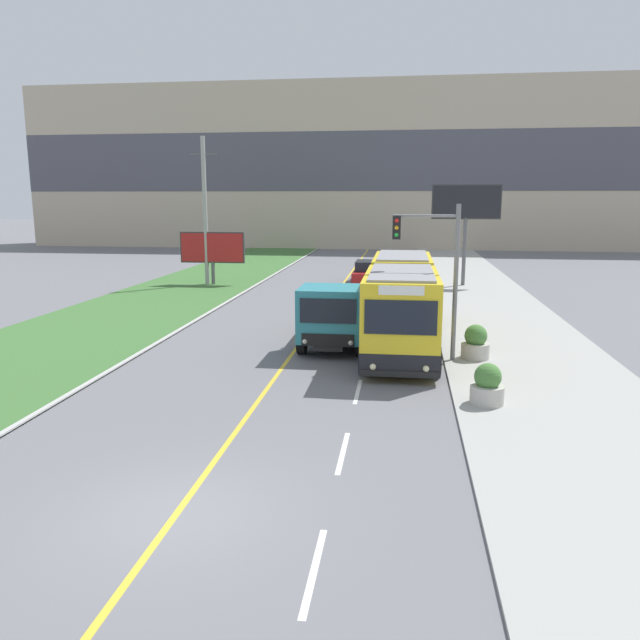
{
  "coord_description": "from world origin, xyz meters",
  "views": [
    {
      "loc": [
        4.01,
        -10.06,
        5.68
      ],
      "look_at": [
        1.1,
        11.56,
        1.4
      ],
      "focal_mm": 35.0,
      "sensor_mm": 36.0,
      "label": 1
    }
  ],
  "objects_px": {
    "utility_pole_far": "(205,211)",
    "billboard_large": "(466,207)",
    "planter_round_near": "(487,386)",
    "car_distant": "(367,272)",
    "planter_round_second": "(475,343)",
    "traffic_light_mast": "(436,262)",
    "city_bus": "(401,302)",
    "dump_truck": "(334,316)",
    "billboard_small": "(212,249)"
  },
  "relations": [
    {
      "from": "billboard_small",
      "to": "planter_round_second",
      "type": "xyz_separation_m",
      "value": [
        15.15,
        -17.93,
        -1.77
      ]
    },
    {
      "from": "billboard_large",
      "to": "billboard_small",
      "type": "xyz_separation_m",
      "value": [
        -16.42,
        -1.34,
        -2.68
      ]
    },
    {
      "from": "dump_truck",
      "to": "car_distant",
      "type": "relative_size",
      "value": 1.48
    },
    {
      "from": "city_bus",
      "to": "billboard_large",
      "type": "relative_size",
      "value": 1.85
    },
    {
      "from": "traffic_light_mast",
      "to": "planter_round_second",
      "type": "relative_size",
      "value": 4.49
    },
    {
      "from": "city_bus",
      "to": "dump_truck",
      "type": "xyz_separation_m",
      "value": [
        -2.53,
        -1.36,
        -0.39
      ]
    },
    {
      "from": "dump_truck",
      "to": "planter_round_near",
      "type": "distance_m",
      "value": 7.99
    },
    {
      "from": "traffic_light_mast",
      "to": "dump_truck",
      "type": "bearing_deg",
      "value": 158.01
    },
    {
      "from": "utility_pole_far",
      "to": "traffic_light_mast",
      "type": "bearing_deg",
      "value": -52.33
    },
    {
      "from": "planter_round_near",
      "to": "planter_round_second",
      "type": "distance_m",
      "value": 5.05
    },
    {
      "from": "car_distant",
      "to": "billboard_small",
      "type": "xyz_separation_m",
      "value": [
        -10.09,
        -2.6,
        1.7
      ]
    },
    {
      "from": "planter_round_second",
      "to": "car_distant",
      "type": "bearing_deg",
      "value": 103.85
    },
    {
      "from": "billboard_large",
      "to": "dump_truck",
      "type": "bearing_deg",
      "value": -109.62
    },
    {
      "from": "dump_truck",
      "to": "planter_round_near",
      "type": "xyz_separation_m",
      "value": [
        4.96,
        -6.23,
        -0.66
      ]
    },
    {
      "from": "billboard_large",
      "to": "traffic_light_mast",
      "type": "bearing_deg",
      "value": -98.01
    },
    {
      "from": "dump_truck",
      "to": "traffic_light_mast",
      "type": "bearing_deg",
      "value": -21.99
    },
    {
      "from": "utility_pole_far",
      "to": "car_distant",
      "type": "bearing_deg",
      "value": 13.87
    },
    {
      "from": "city_bus",
      "to": "billboard_large",
      "type": "xyz_separation_m",
      "value": [
        3.92,
        16.72,
        3.44
      ]
    },
    {
      "from": "utility_pole_far",
      "to": "billboard_large",
      "type": "distance_m",
      "value": 16.89
    },
    {
      "from": "utility_pole_far",
      "to": "planter_round_near",
      "type": "relative_size",
      "value": 8.32
    },
    {
      "from": "city_bus",
      "to": "dump_truck",
      "type": "relative_size",
      "value": 1.9
    },
    {
      "from": "car_distant",
      "to": "traffic_light_mast",
      "type": "distance_m",
      "value": 21.32
    },
    {
      "from": "car_distant",
      "to": "planter_round_second",
      "type": "bearing_deg",
      "value": -76.15
    },
    {
      "from": "traffic_light_mast",
      "to": "billboard_small",
      "type": "height_order",
      "value": "traffic_light_mast"
    },
    {
      "from": "car_distant",
      "to": "traffic_light_mast",
      "type": "bearing_deg",
      "value": -80.25
    },
    {
      "from": "billboard_small",
      "to": "city_bus",
      "type": "bearing_deg",
      "value": -50.89
    },
    {
      "from": "car_distant",
      "to": "billboard_small",
      "type": "height_order",
      "value": "billboard_small"
    },
    {
      "from": "city_bus",
      "to": "planter_round_near",
      "type": "height_order",
      "value": "city_bus"
    },
    {
      "from": "utility_pole_far",
      "to": "billboard_large",
      "type": "relative_size",
      "value": 1.47
    },
    {
      "from": "car_distant",
      "to": "traffic_light_mast",
      "type": "xyz_separation_m",
      "value": [
        3.58,
        -20.83,
        2.82
      ]
    },
    {
      "from": "dump_truck",
      "to": "planter_round_near",
      "type": "relative_size",
      "value": 5.53
    },
    {
      "from": "billboard_large",
      "to": "planter_round_second",
      "type": "distance_m",
      "value": 19.82
    },
    {
      "from": "billboard_large",
      "to": "planter_round_near",
      "type": "height_order",
      "value": "billboard_large"
    },
    {
      "from": "traffic_light_mast",
      "to": "billboard_large",
      "type": "distance_m",
      "value": 19.83
    },
    {
      "from": "dump_truck",
      "to": "car_distant",
      "type": "bearing_deg",
      "value": 89.67
    },
    {
      "from": "dump_truck",
      "to": "planter_round_near",
      "type": "height_order",
      "value": "dump_truck"
    },
    {
      "from": "dump_truck",
      "to": "planter_round_second",
      "type": "height_order",
      "value": "dump_truck"
    },
    {
      "from": "billboard_large",
      "to": "car_distant",
      "type": "bearing_deg",
      "value": 168.78
    },
    {
      "from": "planter_round_near",
      "to": "car_distant",
      "type": "bearing_deg",
      "value": 100.73
    },
    {
      "from": "utility_pole_far",
      "to": "city_bus",
      "type": "bearing_deg",
      "value": -49.98
    },
    {
      "from": "city_bus",
      "to": "traffic_light_mast",
      "type": "height_order",
      "value": "traffic_light_mast"
    },
    {
      "from": "planter_round_near",
      "to": "planter_round_second",
      "type": "relative_size",
      "value": 0.94
    },
    {
      "from": "traffic_light_mast",
      "to": "utility_pole_far",
      "type": "bearing_deg",
      "value": 127.67
    },
    {
      "from": "utility_pole_far",
      "to": "planter_round_second",
      "type": "bearing_deg",
      "value": -49.05
    },
    {
      "from": "planter_round_second",
      "to": "traffic_light_mast",
      "type": "bearing_deg",
      "value": -168.39
    },
    {
      "from": "traffic_light_mast",
      "to": "billboard_small",
      "type": "distance_m",
      "value": 22.81
    },
    {
      "from": "utility_pole_far",
      "to": "traffic_light_mast",
      "type": "relative_size",
      "value": 1.75
    },
    {
      "from": "car_distant",
      "to": "traffic_light_mast",
      "type": "height_order",
      "value": "traffic_light_mast"
    },
    {
      "from": "utility_pole_far",
      "to": "planter_round_near",
      "type": "xyz_separation_m",
      "value": [
        15.34,
        -22.98,
        -4.25
      ]
    },
    {
      "from": "planter_round_near",
      "to": "dump_truck",
      "type": "bearing_deg",
      "value": 128.49
    }
  ]
}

